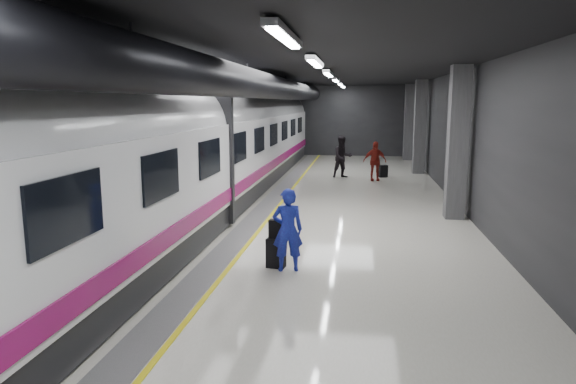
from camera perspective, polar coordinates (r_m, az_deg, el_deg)
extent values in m
plane|color=silver|center=(14.18, 0.82, -4.09)|extent=(40.00, 40.00, 0.00)
cube|color=black|center=(13.80, 0.87, 14.35)|extent=(10.00, 40.00, 0.02)
cube|color=#28282B|center=(33.72, 5.17, 7.89)|extent=(10.00, 0.02, 4.50)
cube|color=#28282B|center=(15.27, -18.19, 4.99)|extent=(0.02, 40.00, 4.50)
cube|color=#28282B|center=(14.09, 21.53, 4.41)|extent=(0.02, 40.00, 4.50)
cube|color=slate|center=(14.41, -4.52, -3.87)|extent=(0.65, 39.80, 0.01)
cube|color=yellow|center=(14.33, -2.96, -3.93)|extent=(0.10, 39.80, 0.01)
cylinder|color=black|center=(13.99, -4.54, 12.01)|extent=(0.80, 38.00, 0.80)
cube|color=silver|center=(7.79, -0.35, 17.03)|extent=(0.22, 2.60, 0.10)
cube|color=silver|center=(12.74, 3.05, 14.26)|extent=(0.22, 2.60, 0.10)
cube|color=silver|center=(17.71, 4.52, 13.03)|extent=(0.22, 2.60, 0.10)
cube|color=silver|center=(22.70, 5.33, 12.33)|extent=(0.22, 2.60, 0.10)
cube|color=silver|center=(27.69, 5.85, 11.89)|extent=(0.22, 2.60, 0.10)
cube|color=silver|center=(31.69, 6.15, 11.63)|extent=(0.22, 2.60, 0.10)
cube|color=#515154|center=(15.95, 18.31, 5.17)|extent=(0.55, 0.55, 4.50)
cube|color=#515154|center=(25.83, 14.44, 7.00)|extent=(0.55, 0.55, 4.50)
cube|color=#515154|center=(31.80, 13.27, 7.54)|extent=(0.55, 0.55, 4.50)
cube|color=black|center=(14.86, -11.72, -2.27)|extent=(2.80, 38.00, 0.60)
cube|color=white|center=(14.63, -11.91, 3.10)|extent=(2.90, 38.00, 2.20)
cylinder|color=white|center=(14.55, -12.04, 6.82)|extent=(2.80, 38.00, 2.80)
cube|color=#860C53|center=(14.31, -6.25, -0.13)|extent=(0.04, 38.00, 0.35)
cube|color=black|center=(14.60, -11.94, 4.08)|extent=(3.05, 0.25, 3.80)
cube|color=black|center=(6.78, -23.33, -1.85)|extent=(0.05, 1.60, 0.85)
cube|color=black|center=(9.42, -13.89, 1.79)|extent=(0.05, 1.60, 0.85)
cube|color=black|center=(12.24, -8.67, 3.79)|extent=(0.05, 1.60, 0.85)
cube|color=black|center=(15.12, -5.40, 5.01)|extent=(0.05, 1.60, 0.85)
cube|color=black|center=(18.04, -3.19, 5.84)|extent=(0.05, 1.60, 0.85)
cube|color=black|center=(20.99, -1.58, 6.42)|extent=(0.05, 1.60, 0.85)
cube|color=black|center=(23.94, -0.37, 6.86)|extent=(0.05, 1.60, 0.85)
cube|color=black|center=(26.91, 0.57, 7.20)|extent=(0.05, 1.60, 0.85)
cube|color=black|center=(29.89, 1.33, 7.47)|extent=(0.05, 1.60, 0.85)
imported|color=#1836B6|center=(10.52, -0.04, -4.23)|extent=(0.71, 0.55, 1.73)
cube|color=black|center=(10.86, -1.34, -6.79)|extent=(0.42, 0.30, 0.63)
cube|color=black|center=(10.76, -1.32, -4.13)|extent=(0.32, 0.20, 0.39)
imported|color=black|center=(23.71, 6.08, 3.89)|extent=(1.14, 1.03, 1.92)
imported|color=maroon|center=(23.00, 9.62, 3.40)|extent=(1.08, 0.59, 1.74)
cube|color=black|center=(24.24, 10.53, 2.29)|extent=(0.44, 0.36, 0.56)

